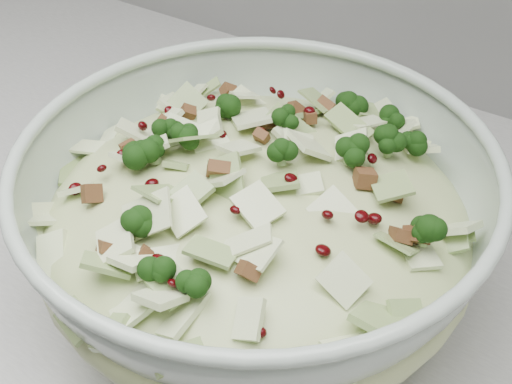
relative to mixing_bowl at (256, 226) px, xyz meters
The scene contains 2 objects.
mixing_bowl is the anchor object (origin of this frame).
salad 0.02m from the mixing_bowl, behind, with size 0.46×0.46×0.15m.
Camera 1 is at (0.01, 1.26, 1.35)m, focal length 50.00 mm.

